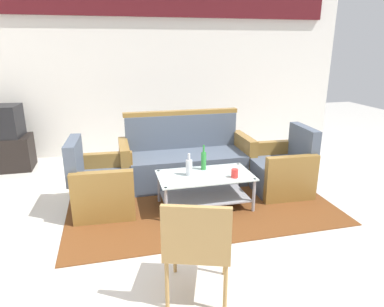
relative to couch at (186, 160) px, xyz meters
The scene contains 12 objects.
ground_plane 1.43m from the couch, 89.57° to the right, with size 14.00×14.00×0.00m, color beige.
wall_back 2.02m from the couch, 89.64° to the left, with size 6.52×0.19×2.80m.
rug 0.71m from the couch, 89.68° to the right, with size 3.11×2.07×0.01m, color brown.
couch is the anchor object (origin of this frame).
armchair_left 1.29m from the couch, 151.70° to the right, with size 0.74×0.80×0.85m.
armchair_right 1.30m from the couch, 28.52° to the right, with size 0.73×0.79×0.85m.
coffee_table 0.84m from the couch, 87.31° to the right, with size 1.10×0.60×0.40m.
bottle_green 0.70m from the couch, 83.92° to the right, with size 0.06×0.06×0.31m.
bottle_clear 0.84m from the couch, 100.23° to the right, with size 0.08×0.08×0.26m.
cup 1.07m from the couch, 71.10° to the right, with size 0.08×0.08×0.10m, color red.
tv_stand 2.85m from the couch, 156.12° to the left, with size 0.80×0.50×0.52m, color black.
wicker_chair 2.36m from the couch, 100.86° to the right, with size 0.61×0.61×0.84m.
Camera 1 is at (-1.01, -3.00, 1.85)m, focal length 31.90 mm.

